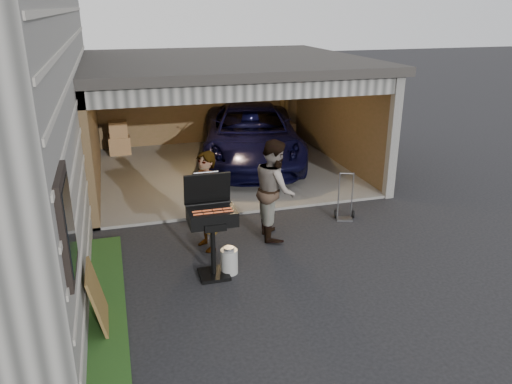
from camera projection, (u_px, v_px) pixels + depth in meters
ground at (272, 311)px, 7.10m from camera, size 80.00×80.00×0.00m
garage at (220, 98)px, 12.75m from camera, size 6.80×6.30×2.90m
minivan at (251, 137)px, 13.47m from camera, size 3.60×5.82×1.50m
woman at (206, 201)px, 8.63m from camera, size 0.61×0.75×1.79m
man at (275, 189)px, 9.11m from camera, size 0.81×0.99×1.86m
bbq_grill at (212, 219)px, 7.71m from camera, size 0.74×0.65×1.64m
propane_tank at (229, 261)px, 8.04m from camera, size 0.28×0.28×0.41m
plywood_panel at (98, 298)px, 6.60m from camera, size 0.22×0.80×0.88m
hand_truck at (345, 210)px, 10.11m from camera, size 0.44×0.39×0.98m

